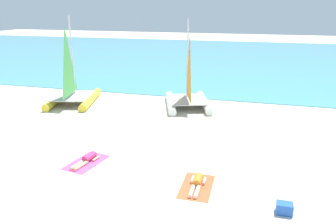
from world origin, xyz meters
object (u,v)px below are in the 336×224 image
object	(u,v)px
towel_left	(86,162)
sailboat_white	(188,95)
cooler_box	(284,208)
sunbather_left	(87,159)
sunbather_right	(197,182)
towel_right	(197,186)
sailboat_yellow	(73,91)

from	to	relation	value
towel_left	sailboat_white	bearing A→B (deg)	75.05
towel_left	cooler_box	xyz separation A→B (m)	(7.71, -1.58, 0.17)
sunbather_left	cooler_box	world-z (taller)	cooler_box
sunbather_right	towel_right	bearing A→B (deg)	-90.00
towel_right	sunbather_left	bearing A→B (deg)	170.79
sunbather_right	cooler_box	size ratio (longest dim) A/B	3.12
towel_right	cooler_box	distance (m)	3.07
sunbather_left	cooler_box	xyz separation A→B (m)	(7.70, -1.64, 0.05)
sailboat_white	sailboat_yellow	world-z (taller)	sailboat_yellow
sailboat_yellow	sunbather_left	distance (m)	9.23
cooler_box	sailboat_white	bearing A→B (deg)	116.92
sailboat_white	cooler_box	world-z (taller)	sailboat_white
sailboat_white	sunbather_right	size ratio (longest dim) A/B	3.49
sailboat_white	towel_right	distance (m)	9.95
towel_left	sunbather_right	size ratio (longest dim) A/B	1.22
cooler_box	towel_right	bearing A→B (deg)	163.52
towel_left	sunbather_left	xyz separation A→B (m)	(0.01, 0.07, 0.13)
sunbather_left	sunbather_right	bearing A→B (deg)	1.75
sailboat_yellow	sunbather_right	bearing A→B (deg)	-54.24
sailboat_white	cooler_box	bearing A→B (deg)	-81.12
sunbather_left	towel_right	bearing A→B (deg)	0.97
sailboat_white	sunbather_right	distance (m)	9.87
sailboat_yellow	towel_right	xyz separation A→B (m)	(9.90, -8.41, -0.83)
sailboat_yellow	sunbather_left	xyz separation A→B (m)	(5.14, -7.64, -0.71)
sailboat_yellow	towel_left	world-z (taller)	sailboat_yellow
cooler_box	sailboat_yellow	bearing A→B (deg)	144.12
towel_right	sailboat_white	bearing A→B (deg)	103.95
sailboat_yellow	towel_left	bearing A→B (deg)	-70.48
sunbather_right	towel_left	bearing A→B (deg)	171.66
sunbather_left	towel_right	distance (m)	4.82
sailboat_white	towel_right	xyz separation A→B (m)	(2.39, -9.62, -0.81)
sunbather_left	towel_right	size ratio (longest dim) A/B	0.82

